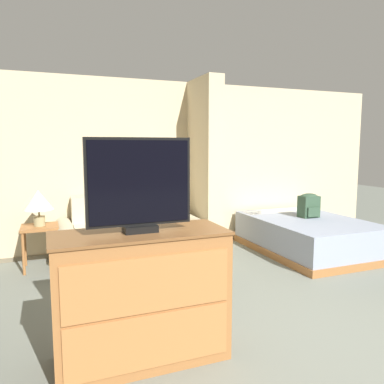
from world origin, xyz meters
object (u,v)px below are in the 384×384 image
object	(u,v)px
couch	(130,236)
bed	(306,234)
tv_dresser	(141,297)
backpack	(309,205)
table_lamp	(38,201)
tv	(139,186)
coffee_table	(145,249)

from	to	relation	value
couch	bed	size ratio (longest dim) A/B	0.98
tv_dresser	couch	bearing A→B (deg)	79.87
backpack	table_lamp	bearing A→B (deg)	172.38
couch	tv	xyz separation A→B (m)	(-0.46, -2.59, 1.00)
tv	backpack	xyz separation A→B (m)	(3.15, 2.04, -0.62)
couch	coffee_table	distance (m)	0.91
backpack	bed	bearing A→B (deg)	-138.89
backpack	tv	bearing A→B (deg)	-147.15
couch	tv_dresser	bearing A→B (deg)	-100.13
coffee_table	backpack	bearing A→B (deg)	7.62
bed	backpack	world-z (taller)	backpack
couch	table_lamp	bearing A→B (deg)	-178.33
tv_dresser	bed	world-z (taller)	tv_dresser
bed	backpack	bearing A→B (deg)	41.11
couch	tv_dresser	xyz separation A→B (m)	(-0.46, -2.59, 0.17)
table_lamp	coffee_table	bearing A→B (deg)	-36.58
coffee_table	backpack	xyz separation A→B (m)	(2.69, 0.36, 0.33)
tv	coffee_table	bearing A→B (deg)	74.59
couch	tv_dresser	size ratio (longest dim) A/B	1.57
tv_dresser	tv	distance (m)	0.83
backpack	couch	bearing A→B (deg)	168.38
couch	bed	bearing A→B (deg)	-13.73
couch	table_lamp	distance (m)	1.32
table_lamp	tv_dresser	size ratio (longest dim) A/B	0.37
tv_dresser	bed	bearing A→B (deg)	32.58
tv_dresser	backpack	distance (m)	3.76
backpack	coffee_table	bearing A→B (deg)	-172.38
coffee_table	bed	bearing A→B (deg)	6.11
bed	tv_dresser	bearing A→B (deg)	-147.42
tv_dresser	tv	size ratio (longest dim) A/B	1.67
tv_dresser	backpack	size ratio (longest dim) A/B	3.43
table_lamp	couch	bearing A→B (deg)	1.67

